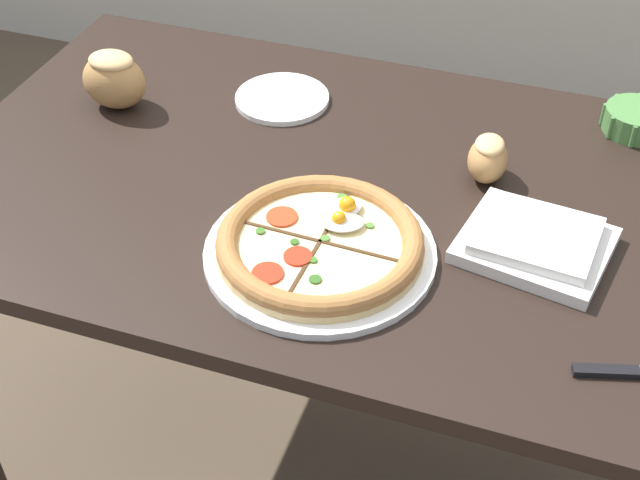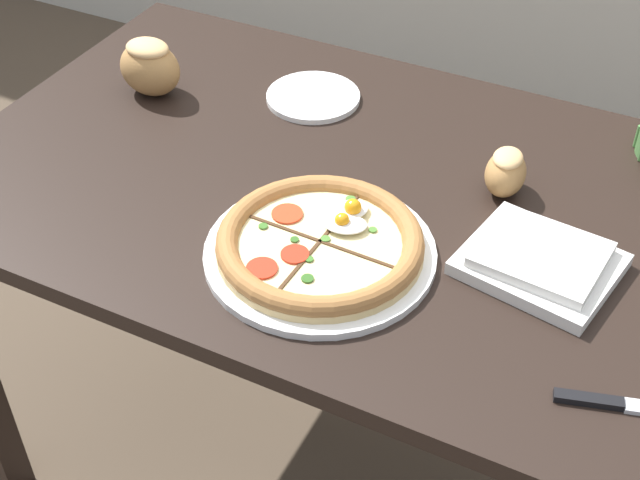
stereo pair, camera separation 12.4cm
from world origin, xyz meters
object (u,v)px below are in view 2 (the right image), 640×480
Objects in this scene: dining_table at (349,238)px; bread_piece_mid at (150,66)px; pizza at (320,245)px; side_saucer at (313,97)px; knife_main at (635,406)px; bread_piece_near at (506,171)px; napkin_folded at (540,261)px.

bread_piece_mid is (-0.43, 0.09, 0.16)m from dining_table.
pizza is 0.42m from side_saucer.
bread_piece_near is at bearing 112.59° from knife_main.
side_saucer is (-0.20, 0.37, -0.02)m from pizza.
knife_main is at bearing -9.62° from pizza.
pizza is 0.32m from bread_piece_near.
napkin_folded reaches higher than side_saucer.
bread_piece_near is at bearing 22.27° from dining_table.
side_saucer is at bearing 130.02° from dining_table.
bread_piece_mid is (-0.65, 0.00, 0.01)m from bread_piece_near.
bread_piece_near reaches higher than dining_table.
dining_table is 14.53× the size of bread_piece_near.
knife_main is at bearing -26.92° from dining_table.
bread_piece_mid is (-0.75, 0.15, 0.04)m from napkin_folded.
pizza reaches higher than dining_table.
pizza is at bearing 154.21° from knife_main.
bread_piece_near is at bearing -0.08° from bread_piece_mid.
dining_table is at bearing -11.73° from bread_piece_mid.
napkin_folded is 0.18m from bread_piece_near.
napkin_folded is at bearing -11.33° from bread_piece_mid.
napkin_folded is at bearing -56.33° from bread_piece_near.
napkin_folded is 1.19× the size of knife_main.
pizza is (0.03, -0.17, 0.13)m from dining_table.
side_saucer is at bearing 118.36° from pizza.
pizza is at bearing -79.12° from dining_table.
dining_table is 0.47m from bread_piece_mid.
pizza is 2.84× the size of bread_piece_mid.
dining_table is 5.55× the size of napkin_folded.
bread_piece_near is 0.45× the size of knife_main.
napkin_folded is 0.55m from side_saucer.
dining_table is at bearing -49.98° from side_saucer.
bread_piece_near is 0.65m from bread_piece_mid.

